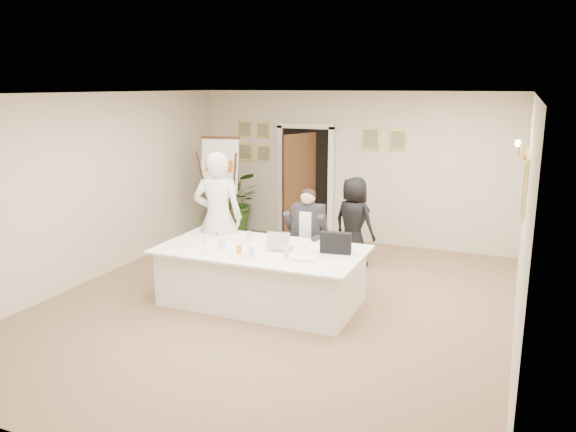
% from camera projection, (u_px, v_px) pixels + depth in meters
% --- Properties ---
extents(floor, '(7.00, 7.00, 0.00)m').
position_uv_depth(floor, '(275.00, 304.00, 7.61)').
color(floor, '#786345').
rests_on(floor, ground).
extents(ceiling, '(6.00, 7.00, 0.02)m').
position_uv_depth(ceiling, '(274.00, 93.00, 6.97)').
color(ceiling, white).
rests_on(ceiling, wall_back).
extents(wall_back, '(6.00, 0.10, 2.80)m').
position_uv_depth(wall_back, '(351.00, 168.00, 10.43)').
color(wall_back, beige).
rests_on(wall_back, floor).
extents(wall_front, '(6.00, 0.10, 2.80)m').
position_uv_depth(wall_front, '(82.00, 293.00, 4.15)').
color(wall_front, beige).
rests_on(wall_front, floor).
extents(wall_left, '(0.10, 7.00, 2.80)m').
position_uv_depth(wall_left, '(93.00, 188.00, 8.42)').
color(wall_left, beige).
rests_on(wall_left, floor).
extents(wall_right, '(0.10, 7.00, 2.80)m').
position_uv_depth(wall_right, '(524.00, 225.00, 6.16)').
color(wall_right, beige).
rests_on(wall_right, floor).
extents(doorway, '(1.14, 0.86, 2.20)m').
position_uv_depth(doorway, '(304.00, 185.00, 10.69)').
color(doorway, black).
rests_on(doorway, floor).
extents(pictures_back_wall, '(3.40, 0.06, 0.80)m').
position_uv_depth(pictures_back_wall, '(311.00, 142.00, 10.60)').
color(pictures_back_wall, '#DDCB4B').
rests_on(pictures_back_wall, wall_back).
extents(pictures_right_wall, '(0.06, 2.20, 0.80)m').
position_uv_depth(pictures_right_wall, '(525.00, 177.00, 7.17)').
color(pictures_right_wall, '#DDCB4B').
rests_on(pictures_right_wall, wall_right).
extents(wall_sconce, '(0.20, 0.30, 0.24)m').
position_uv_depth(wall_sconce, '(522.00, 150.00, 7.12)').
color(wall_sconce, '#C88540').
rests_on(wall_sconce, wall_right).
extents(conference_table, '(2.74, 1.46, 0.78)m').
position_uv_depth(conference_table, '(261.00, 276.00, 7.57)').
color(conference_table, white).
rests_on(conference_table, floor).
extents(seated_man, '(0.69, 0.73, 1.44)m').
position_uv_depth(seated_man, '(307.00, 236.00, 8.32)').
color(seated_man, black).
rests_on(seated_man, floor).
extents(flip_chart, '(0.71, 0.49, 1.97)m').
position_uv_depth(flip_chart, '(222.00, 196.00, 10.28)').
color(flip_chart, '#3A2612').
rests_on(flip_chart, floor).
extents(standing_man, '(0.84, 0.69, 1.98)m').
position_uv_depth(standing_man, '(218.00, 218.00, 8.26)').
color(standing_man, silver).
rests_on(standing_man, floor).
extents(standing_woman, '(0.84, 0.68, 1.48)m').
position_uv_depth(standing_woman, '(354.00, 222.00, 9.05)').
color(standing_woman, black).
rests_on(standing_woman, floor).
extents(potted_palm, '(1.37, 1.26, 1.28)m').
position_uv_depth(potted_palm, '(235.00, 201.00, 11.21)').
color(potted_palm, '#306120').
rests_on(potted_palm, floor).
extents(laptop, '(0.35, 0.37, 0.28)m').
position_uv_depth(laptop, '(281.00, 239.00, 7.43)').
color(laptop, '#B7BABC').
rests_on(laptop, conference_table).
extents(laptop_bag, '(0.41, 0.16, 0.28)m').
position_uv_depth(laptop_bag, '(336.00, 243.00, 7.24)').
color(laptop_bag, black).
rests_on(laptop_bag, conference_table).
extents(paper_stack, '(0.34, 0.26, 0.03)m').
position_uv_depth(paper_stack, '(306.00, 258.00, 7.01)').
color(paper_stack, white).
rests_on(paper_stack, conference_table).
extents(plate_left, '(0.22, 0.22, 0.01)m').
position_uv_depth(plate_left, '(186.00, 246.00, 7.58)').
color(plate_left, white).
rests_on(plate_left, conference_table).
extents(plate_mid, '(0.24, 0.24, 0.01)m').
position_uv_depth(plate_mid, '(207.00, 252.00, 7.31)').
color(plate_mid, white).
rests_on(plate_mid, conference_table).
extents(plate_near, '(0.27, 0.27, 0.01)m').
position_uv_depth(plate_near, '(238.00, 257.00, 7.08)').
color(plate_near, white).
rests_on(plate_near, conference_table).
extents(glass_a, '(0.08, 0.08, 0.14)m').
position_uv_depth(glass_a, '(205.00, 239.00, 7.67)').
color(glass_a, silver).
rests_on(glass_a, conference_table).
extents(glass_b, '(0.07, 0.07, 0.14)m').
position_uv_depth(glass_b, '(251.00, 252.00, 7.09)').
color(glass_b, silver).
rests_on(glass_b, conference_table).
extents(glass_c, '(0.08, 0.08, 0.14)m').
position_uv_depth(glass_c, '(286.00, 253.00, 7.03)').
color(glass_c, silver).
rests_on(glass_c, conference_table).
extents(glass_d, '(0.09, 0.09, 0.14)m').
position_uv_depth(glass_d, '(249.00, 236.00, 7.82)').
color(glass_d, silver).
rests_on(glass_d, conference_table).
extents(oj_glass, '(0.08, 0.08, 0.13)m').
position_uv_depth(oj_glass, '(239.00, 250.00, 7.19)').
color(oj_glass, orange).
rests_on(oj_glass, conference_table).
extents(steel_jug, '(0.10, 0.10, 0.11)m').
position_uv_depth(steel_jug, '(222.00, 244.00, 7.49)').
color(steel_jug, silver).
rests_on(steel_jug, conference_table).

